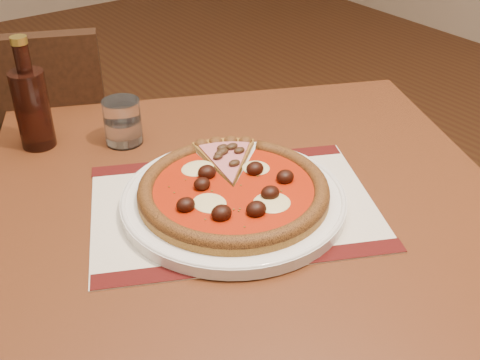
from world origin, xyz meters
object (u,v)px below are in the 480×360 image
Objects in this scene: chair_far at (25,182)px; pizza at (234,190)px; bottle at (32,105)px; plate at (234,201)px; water_glass at (123,122)px; table at (247,254)px.

chair_far reaches higher than pizza.
chair_far is 4.51× the size of bottle.
chair_far is 0.71m from plate.
pizza is (0.14, -0.65, 0.27)m from chair_far.
plate is at bearing 63.76° from pizza.
plate is 0.28m from water_glass.
table is at bearing -8.36° from plate.
table is 1.19× the size of chair_far.
table is 0.45m from bottle.
water_glass is at bearing 129.18° from chair_far.
water_glass is at bearing 98.27° from pizza.
water_glass reaches higher than plate.
pizza is 0.28m from water_glass.
water_glass is at bearing -31.87° from bottle.
pizza is 3.53× the size of water_glass.
plate is 1.18× the size of pizza.
water_glass is (-0.04, 0.28, 0.03)m from plate.
plate is (0.14, -0.65, 0.25)m from chair_far.
water_glass is 0.15m from bottle.
plate is 1.70× the size of bottle.
bottle is (-0.17, 0.36, 0.07)m from plate.
table is at bearing 128.29° from chair_far.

